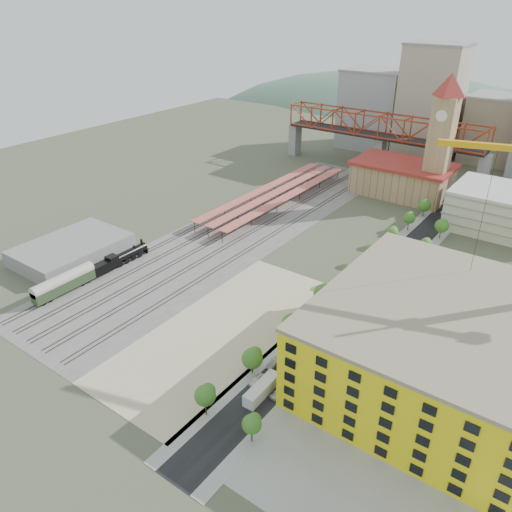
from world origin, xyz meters
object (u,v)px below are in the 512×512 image
Objects in this scene: coach at (64,283)px; car_0 at (256,380)px; clock_tower at (443,129)px; locomotive at (121,258)px; site_trailer_b at (299,353)px; site_trailer_c at (335,318)px; site_trailer_d at (339,314)px; site_trailer_a at (262,389)px; construction_building at (436,345)px.

coach is 63.08m from car_0.
clock_tower is 2.37× the size of locomotive.
site_trailer_b reaches higher than car_0.
locomotive is (-58.00, -104.27, -26.65)m from clock_tower.
locomotive is 2.42× the size of site_trailer_c.
site_trailer_d reaches higher than car_0.
site_trailer_b is (66.00, 14.06, -1.65)m from coach.
locomotive reaches higher than site_trailer_a.
site_trailer_d is at bearing -84.97° from clock_tower.
site_trailer_c is at bearing 164.57° from construction_building.
coach is (-0.00, -19.69, 1.01)m from locomotive.
construction_building is 95.28m from coach.
coach is 73.81m from site_trailer_d.
site_trailer_d is (0.00, 33.21, -0.08)m from site_trailer_a.
coach is at bearing 178.76° from site_trailer_a.
site_trailer_d is at bearing 88.94° from site_trailer_a.
clock_tower is 2.84× the size of coach.
car_0 is at bearing -105.21° from site_trailer_d.
coach is at bearing 176.22° from car_0.
site_trailer_c is (0.00, 17.08, -0.17)m from site_trailer_b.
construction_building is at bearing 2.66° from locomotive.
clock_tower is 95.35m from site_trailer_d.
construction_building is at bearing 41.87° from site_trailer_a.
site_trailer_d is (0.00, 1.85, 0.03)m from site_trailer_c.
clock_tower is 125.22m from car_0.
clock_tower reaches higher than construction_building.
locomotive is at bearing -119.08° from clock_tower.
clock_tower is 1.03× the size of construction_building.
site_trailer_c is (0.00, 31.36, -0.12)m from site_trailer_a.
construction_building is 36.41m from site_trailer_a.
locomotive reaches higher than site_trailer_d.
site_trailer_b reaches higher than site_trailer_d.
site_trailer_a is (66.00, -0.22, -1.70)m from coach.
site_trailer_a is at bearing -99.68° from site_trailer_d.
locomotive is 19.72m from coach.
site_trailer_c is at bearing 75.34° from site_trailer_b.
construction_building reaches higher than site_trailer_c.
locomotive is 2.36× the size of site_trailer_d.
coach is 1.84× the size of site_trailer_a.
site_trailer_a is at bearing -42.20° from car_0.
site_trailer_c is 2.18× the size of car_0.
site_trailer_c is (66.00, 11.45, -0.81)m from locomotive.
construction_building reaches higher than site_trailer_d.
site_trailer_d is (0.00, 18.93, -0.13)m from site_trailer_b.
site_trailer_c is at bearing 88.94° from site_trailer_a.
clock_tower is at bearing 60.92° from locomotive.
locomotive is 66.99m from site_trailer_c.
site_trailer_a is at bearing -104.66° from site_trailer_b.
site_trailer_d is (-26.00, 9.02, -8.14)m from construction_building.
site_trailer_c is at bearing 78.52° from car_0.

